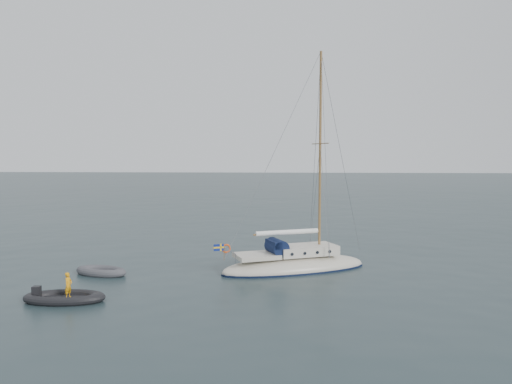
{
  "coord_description": "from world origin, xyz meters",
  "views": [
    {
      "loc": [
        1.53,
        -27.05,
        6.04
      ],
      "look_at": [
        -0.31,
        0.0,
        4.05
      ],
      "focal_mm": 35.0,
      "sensor_mm": 36.0,
      "label": 1
    }
  ],
  "objects": [
    {
      "name": "sailboat",
      "position": [
        1.81,
        -1.05,
        0.91
      ],
      "size": [
        8.43,
        2.53,
        12.0
      ],
      "rotation": [
        0.0,
        0.0,
        0.41
      ],
      "color": "beige",
      "rests_on": "ground"
    },
    {
      "name": "dinghy",
      "position": [
        -8.01,
        -2.74,
        0.18
      ],
      "size": [
        2.85,
        1.29,
        0.41
      ],
      "rotation": [
        0.0,
        0.0,
        -0.26
      ],
      "color": "#48474C",
      "rests_on": "ground"
    },
    {
      "name": "rib",
      "position": [
        -7.77,
        -7.4,
        0.2
      ],
      "size": [
        3.38,
        1.54,
        1.25
      ],
      "rotation": [
        0.0,
        0.0,
        0.08
      ],
      "color": "black",
      "rests_on": "ground"
    },
    {
      "name": "ground",
      "position": [
        0.0,
        0.0,
        0.0
      ],
      "size": [
        300.0,
        300.0,
        0.0
      ],
      "primitive_type": "plane",
      "color": "black",
      "rests_on": "ground"
    }
  ]
}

